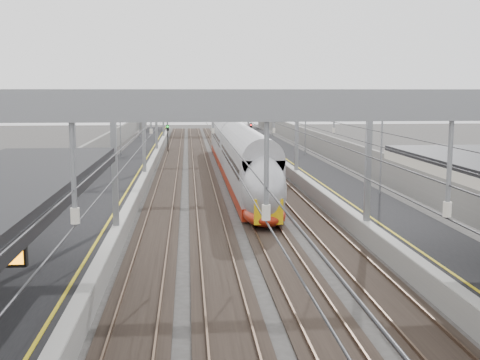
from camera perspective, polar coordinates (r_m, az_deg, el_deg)
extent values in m
cube|color=black|center=(53.09, -10.62, 0.63)|extent=(4.00, 120.00, 1.00)
cube|color=black|center=(53.91, 6.56, 0.84)|extent=(4.00, 120.00, 1.00)
cube|color=black|center=(52.92, -6.84, 0.19)|extent=(2.40, 140.00, 0.08)
cube|color=brown|center=(52.94, -7.62, 0.27)|extent=(0.07, 140.00, 0.14)
cube|color=brown|center=(52.89, -6.06, 0.29)|extent=(0.07, 140.00, 0.14)
cube|color=black|center=(52.91, -3.59, 0.23)|extent=(2.40, 140.00, 0.08)
cube|color=brown|center=(52.88, -4.37, 0.32)|extent=(0.07, 140.00, 0.14)
cube|color=brown|center=(52.92, -2.81, 0.34)|extent=(0.07, 140.00, 0.14)
cube|color=black|center=(53.06, -0.35, 0.27)|extent=(2.40, 140.00, 0.08)
cube|color=brown|center=(53.00, -1.12, 0.36)|extent=(0.07, 140.00, 0.14)
cube|color=brown|center=(53.11, 0.43, 0.38)|extent=(0.07, 140.00, 0.14)
cube|color=black|center=(53.39, 2.86, 0.31)|extent=(2.40, 140.00, 0.08)
cube|color=brown|center=(53.28, 2.10, 0.40)|extent=(0.07, 140.00, 0.14)
cube|color=brown|center=(53.48, 3.63, 0.41)|extent=(0.07, 140.00, 0.14)
cube|color=gray|center=(9.75, 11.40, 6.96)|extent=(13.00, 0.25, 0.50)
cube|color=gray|center=(29.75, -11.83, 1.94)|extent=(0.28, 0.28, 6.60)
cube|color=gray|center=(30.89, 12.07, 2.16)|extent=(0.28, 0.28, 6.60)
cube|color=gray|center=(29.48, 0.35, 8.00)|extent=(13.00, 0.25, 0.50)
cube|color=gray|center=(49.59, -9.12, 4.54)|extent=(0.28, 0.28, 6.60)
cube|color=gray|center=(50.28, 5.40, 4.66)|extent=(0.28, 0.28, 6.60)
cube|color=gray|center=(49.43, -1.82, 8.17)|extent=(13.00, 0.25, 0.50)
cube|color=gray|center=(69.52, -7.95, 5.65)|extent=(0.28, 0.28, 6.60)
cube|color=gray|center=(70.02, 2.46, 5.74)|extent=(0.28, 0.28, 6.60)
cube|color=gray|center=(69.41, -2.75, 8.24)|extent=(13.00, 0.25, 0.50)
cube|color=gray|center=(89.49, -7.30, 6.27)|extent=(0.28, 0.28, 6.60)
cube|color=gray|center=(89.87, 0.80, 6.34)|extent=(0.28, 0.28, 6.60)
cube|color=gray|center=(89.40, -3.26, 8.27)|extent=(13.00, 0.25, 0.50)
cube|color=gray|center=(107.46, -6.92, 6.62)|extent=(0.28, 0.28, 6.60)
cube|color=gray|center=(107.79, -0.17, 6.69)|extent=(0.28, 0.28, 6.60)
cube|color=gray|center=(107.39, -3.55, 8.30)|extent=(13.00, 0.25, 0.50)
cylinder|color=#262628|center=(57.42, -6.77, 6.30)|extent=(0.03, 140.00, 0.03)
cylinder|color=#262628|center=(57.41, -3.76, 6.34)|extent=(0.03, 140.00, 0.03)
cylinder|color=#262628|center=(57.55, -0.76, 6.37)|extent=(0.03, 140.00, 0.03)
cylinder|color=#262628|center=(57.85, 2.23, 6.37)|extent=(0.03, 140.00, 0.03)
cube|color=gray|center=(107.40, -3.55, 7.68)|extent=(22.00, 2.20, 1.40)
cube|color=gray|center=(107.73, -9.15, 5.94)|extent=(1.00, 2.20, 6.20)
cube|color=gray|center=(108.26, 2.06, 6.06)|extent=(1.00, 2.20, 6.20)
cube|color=gray|center=(53.37, -14.08, 1.75)|extent=(0.30, 120.00, 3.20)
cube|color=gray|center=(54.51, 9.88, 2.01)|extent=(0.30, 120.00, 3.20)
cube|color=#9D210E|center=(44.59, 0.54, -0.61)|extent=(2.48, 21.16, 0.74)
cube|color=#9B9BA0|center=(44.35, 0.54, 1.62)|extent=(2.48, 21.16, 2.76)
cube|color=black|center=(37.39, 1.63, -2.84)|extent=(1.84, 2.21, 0.46)
cube|color=#9D210E|center=(65.87, -1.26, 2.32)|extent=(2.48, 21.16, 0.74)
cube|color=#9B9BA0|center=(65.71, -1.27, 3.84)|extent=(2.48, 21.16, 2.76)
cube|color=black|center=(58.57, -0.79, 1.26)|extent=(1.84, 2.21, 0.46)
ellipsoid|color=#9B9BA0|center=(33.79, 2.29, -1.00)|extent=(2.48, 4.78, 3.86)
cube|color=#E1AE0B|center=(32.01, 2.73, -3.04)|extent=(1.56, 0.12, 1.38)
cube|color=black|center=(32.17, 2.65, -0.48)|extent=(1.47, 0.54, 0.87)
cylinder|color=black|center=(75.00, -6.86, 3.73)|extent=(0.12, 0.12, 3.00)
cube|color=black|center=(74.89, -6.88, 4.95)|extent=(0.32, 0.22, 0.75)
sphere|color=#0CE526|center=(74.75, -6.88, 5.05)|extent=(0.16, 0.16, 0.16)
cylinder|color=black|center=(74.52, -0.39, 3.76)|extent=(0.12, 0.12, 3.00)
cube|color=black|center=(74.41, -0.39, 4.98)|extent=(0.32, 0.22, 0.75)
sphere|color=red|center=(74.27, -0.38, 5.09)|extent=(0.16, 0.16, 0.16)
cylinder|color=black|center=(77.89, 1.04, 3.96)|extent=(0.12, 0.12, 3.00)
cube|color=black|center=(77.78, 1.04, 5.13)|extent=(0.32, 0.22, 0.75)
sphere|color=red|center=(77.64, 1.05, 5.24)|extent=(0.16, 0.16, 0.16)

